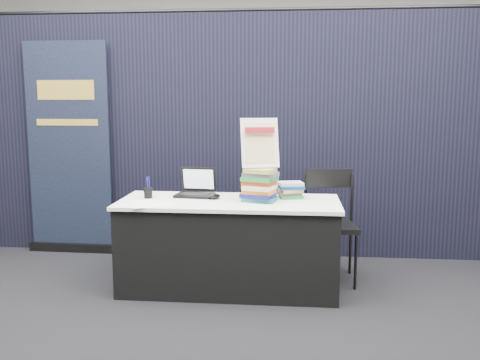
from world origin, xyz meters
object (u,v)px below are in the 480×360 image
at_px(book_stack_tall, 259,185).
at_px(book_stack_short, 290,190).
at_px(display_table, 229,245).
at_px(laptop, 195,189).
at_px(pullup_banner, 70,161).
at_px(stacking_chair, 329,220).
at_px(info_sign, 260,143).

height_order(book_stack_tall, book_stack_short, book_stack_tall).
height_order(display_table, laptop, laptop).
bearing_deg(book_stack_short, pullup_banner, 160.65).
height_order(laptop, pullup_banner, pullup_banner).
relative_size(laptop, pullup_banner, 0.16).
relative_size(book_stack_tall, book_stack_short, 1.34).
height_order(pullup_banner, stacking_chair, pullup_banner).
bearing_deg(laptop, book_stack_tall, -14.15).
bearing_deg(info_sign, book_stack_short, 16.12).
xyz_separation_m(display_table, stacking_chair, (0.84, 0.32, 0.16)).
bearing_deg(display_table, info_sign, 1.67).
relative_size(pullup_banner, stacking_chair, 2.24).
bearing_deg(display_table, stacking_chair, 20.70).
xyz_separation_m(display_table, laptop, (-0.31, 0.18, 0.43)).
height_order(book_stack_tall, stacking_chair, book_stack_tall).
height_order(laptop, stacking_chair, laptop).
bearing_deg(stacking_chair, book_stack_tall, -158.64).
distance_m(display_table, book_stack_tall, 0.57).
xyz_separation_m(laptop, pullup_banner, (-1.44, 0.76, 0.14)).
distance_m(info_sign, stacking_chair, 0.96).
bearing_deg(pullup_banner, book_stack_short, -18.25).
xyz_separation_m(display_table, book_stack_tall, (0.25, -0.02, 0.51)).
distance_m(book_stack_short, stacking_chair, 0.47).
xyz_separation_m(laptop, info_sign, (0.56, -0.18, 0.41)).
height_order(book_stack_tall, info_sign, info_sign).
height_order(laptop, info_sign, info_sign).
height_order(info_sign, stacking_chair, info_sign).
bearing_deg(laptop, stacking_chair, 12.71).
relative_size(display_table, book_stack_tall, 6.19).
xyz_separation_m(laptop, stacking_chair, (1.15, 0.13, -0.28)).
height_order(display_table, info_sign, info_sign).
distance_m(laptop, book_stack_tall, 0.60).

